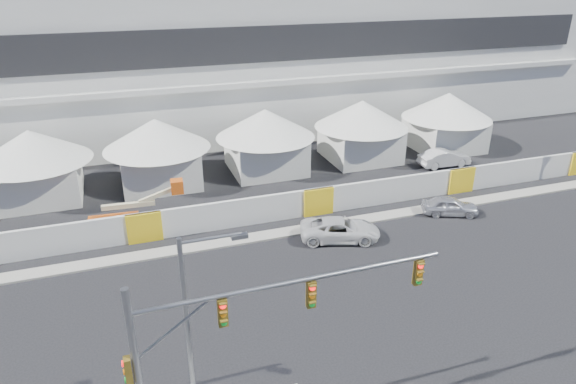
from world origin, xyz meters
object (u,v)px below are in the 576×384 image
object	(u,v)px
traffic_mast	(211,355)
boom_lift	(123,218)
streetlight_median	(194,328)
sedan_silver	(450,206)
lot_car_a	(444,158)
pickup_curb	(340,229)

from	to	relation	value
traffic_mast	boom_lift	world-z (taller)	traffic_mast
streetlight_median	sedan_silver	bearing A→B (deg)	32.72
traffic_mast	streetlight_median	size ratio (longest dim) A/B	1.35
lot_car_a	traffic_mast	world-z (taller)	traffic_mast
boom_lift	streetlight_median	bearing A→B (deg)	-79.46
lot_car_a	sedan_silver	bearing A→B (deg)	149.37
lot_car_a	boom_lift	world-z (taller)	boom_lift
lot_car_a	boom_lift	xyz separation A→B (m)	(-27.41, -3.22, 0.12)
lot_car_a	streetlight_median	distance (m)	33.35
lot_car_a	traffic_mast	bearing A→B (deg)	133.17
sedan_silver	lot_car_a	bearing A→B (deg)	-9.24
lot_car_a	traffic_mast	xyz separation A→B (m)	(-24.98, -22.11, 3.61)
sedan_silver	pickup_curb	bearing A→B (deg)	118.05
pickup_curb	boom_lift	xyz separation A→B (m)	(-13.22, 5.91, 0.16)
sedan_silver	streetlight_median	bearing A→B (deg)	145.75
traffic_mast	boom_lift	size ratio (longest dim) A/B	1.76
lot_car_a	streetlight_median	size ratio (longest dim) A/B	0.55
sedan_silver	lot_car_a	size ratio (longest dim) A/B	0.85
pickup_curb	boom_lift	distance (m)	14.48
lot_car_a	traffic_mast	distance (m)	33.56
pickup_curb	lot_car_a	bearing A→B (deg)	-39.22
sedan_silver	lot_car_a	distance (m)	9.88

